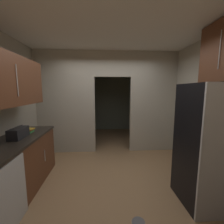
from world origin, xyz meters
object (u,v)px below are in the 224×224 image
at_px(boombox, 18,133).
at_px(book_stack, 29,130).
at_px(dishwasher, 13,195).
at_px(refrigerator, 212,145).

bearing_deg(boombox, book_stack, 87.44).
bearing_deg(book_stack, dishwasher, -75.64).
relative_size(dishwasher, boombox, 2.28).
height_order(dishwasher, book_stack, book_stack).
distance_m(refrigerator, dishwasher, 2.76).
xyz_separation_m(dishwasher, book_stack, (-0.28, 1.09, 0.53)).
bearing_deg(dishwasher, book_stack, 104.36).
bearing_deg(boombox, refrigerator, -8.87).
distance_m(boombox, book_stack, 0.34).
bearing_deg(refrigerator, dishwasher, -174.00).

